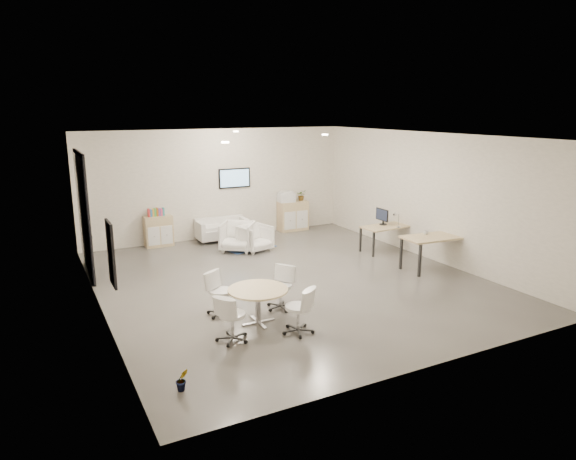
# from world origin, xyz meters

# --- Properties ---
(room_shell) EXTENTS (9.60, 10.60, 4.80)m
(room_shell) POSITION_xyz_m (0.00, 0.00, 1.60)
(room_shell) COLOR #4E4B47
(room_shell) RESTS_ON ground
(glass_door) EXTENTS (0.09, 1.90, 2.85)m
(glass_door) POSITION_xyz_m (-3.95, 2.51, 1.50)
(glass_door) COLOR black
(glass_door) RESTS_ON room_shell
(artwork) EXTENTS (0.05, 0.54, 1.04)m
(artwork) POSITION_xyz_m (-3.97, -1.60, 1.55)
(artwork) COLOR black
(artwork) RESTS_ON room_shell
(wall_tv) EXTENTS (0.98, 0.06, 0.58)m
(wall_tv) POSITION_xyz_m (0.50, 4.46, 1.75)
(wall_tv) COLOR black
(wall_tv) RESTS_ON room_shell
(ceiling_spots) EXTENTS (3.14, 4.14, 0.03)m
(ceiling_spots) POSITION_xyz_m (-0.20, 0.83, 3.18)
(ceiling_spots) COLOR #FFEAC6
(ceiling_spots) RESTS_ON room_shell
(sideboard_left) EXTENTS (0.76, 0.40, 0.86)m
(sideboard_left) POSITION_xyz_m (-1.88, 4.28, 0.43)
(sideboard_left) COLOR tan
(sideboard_left) RESTS_ON room_shell
(sideboard_right) EXTENTS (0.93, 0.45, 0.93)m
(sideboard_right) POSITION_xyz_m (2.35, 4.25, 0.46)
(sideboard_right) COLOR tan
(sideboard_right) RESTS_ON room_shell
(books) EXTENTS (0.45, 0.14, 0.22)m
(books) POSITION_xyz_m (-1.92, 4.28, 0.97)
(books) COLOR red
(books) RESTS_ON sideboard_left
(printer) EXTENTS (0.51, 0.44, 0.34)m
(printer) POSITION_xyz_m (2.12, 4.25, 1.09)
(printer) COLOR white
(printer) RESTS_ON sideboard_right
(loveseat) EXTENTS (1.48, 0.75, 0.55)m
(loveseat) POSITION_xyz_m (-0.07, 4.12, 0.30)
(loveseat) COLOR white
(loveseat) RESTS_ON room_shell
(blue_rug) EXTENTS (1.50, 1.16, 0.01)m
(blue_rug) POSITION_xyz_m (0.29, 3.02, 0.01)
(blue_rug) COLOR navy
(blue_rug) RESTS_ON room_shell
(armchair_left) EXTENTS (1.14, 1.13, 0.86)m
(armchair_left) POSITION_xyz_m (-0.10, 2.81, 0.43)
(armchair_left) COLOR white
(armchair_left) RESTS_ON room_shell
(armchair_right) EXTENTS (0.90, 0.86, 0.77)m
(armchair_right) POSITION_xyz_m (0.32, 2.59, 0.39)
(armchair_right) COLOR white
(armchair_right) RESTS_ON room_shell
(desk_rear) EXTENTS (1.40, 0.78, 0.71)m
(desk_rear) POSITION_xyz_m (3.44, 0.92, 0.63)
(desk_rear) COLOR tan
(desk_rear) RESTS_ON room_shell
(desk_front) EXTENTS (1.59, 0.88, 0.80)m
(desk_front) POSITION_xyz_m (3.48, -0.83, 0.72)
(desk_front) COLOR tan
(desk_front) RESTS_ON room_shell
(monitor) EXTENTS (0.20, 0.50, 0.44)m
(monitor) POSITION_xyz_m (3.40, 1.07, 0.94)
(monitor) COLOR black
(monitor) RESTS_ON desk_rear
(round_table) EXTENTS (1.08, 1.08, 0.65)m
(round_table) POSITION_xyz_m (-1.58, -1.86, 0.57)
(round_table) COLOR tan
(round_table) RESTS_ON room_shell
(meeting_chairs) EXTENTS (2.14, 2.14, 0.82)m
(meeting_chairs) POSITION_xyz_m (-1.58, -1.86, 0.41)
(meeting_chairs) COLOR white
(meeting_chairs) RESTS_ON room_shell
(plant_cabinet) EXTENTS (0.41, 0.43, 0.26)m
(plant_cabinet) POSITION_xyz_m (2.67, 4.25, 1.06)
(plant_cabinet) COLOR #3F7F3F
(plant_cabinet) RESTS_ON sideboard_right
(plant_floor) EXTENTS (0.19, 0.33, 0.14)m
(plant_floor) POSITION_xyz_m (-3.43, -3.45, 0.07)
(plant_floor) COLOR #3F7F3F
(plant_floor) RESTS_ON room_shell
(cup) EXTENTS (0.13, 0.11, 0.11)m
(cup) POSITION_xyz_m (3.42, -0.60, 0.86)
(cup) COLOR white
(cup) RESTS_ON desk_front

